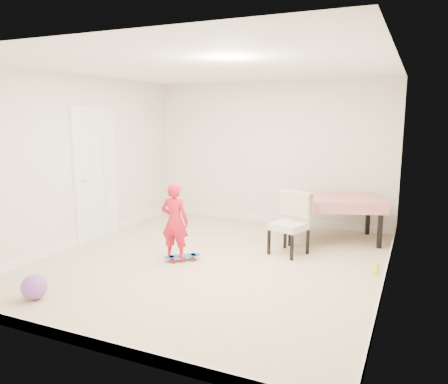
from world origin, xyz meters
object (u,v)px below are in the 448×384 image
at_px(dining_chair, 289,224).
at_px(skateboard, 182,258).
at_px(dining_table, 331,218).
at_px(child, 175,224).
at_px(balloon, 34,287).

distance_m(dining_chair, skateboard, 1.59).
bearing_deg(dining_chair, dining_table, 86.30).
bearing_deg(dining_table, child, -151.00).
height_order(dining_table, balloon, dining_table).
bearing_deg(child, skateboard, -148.38).
xyz_separation_m(dining_chair, skateboard, (-1.25, -0.89, -0.41)).
relative_size(child, balloon, 3.80).
bearing_deg(balloon, dining_chair, 51.90).
bearing_deg(skateboard, child, 178.56).
distance_m(dining_table, skateboard, 2.54).
bearing_deg(skateboard, dining_table, 7.87).
relative_size(dining_chair, child, 0.85).
distance_m(skateboard, balloon, 1.98).
xyz_separation_m(dining_table, balloon, (-2.52, -3.67, -0.22)).
relative_size(dining_table, dining_chair, 1.68).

